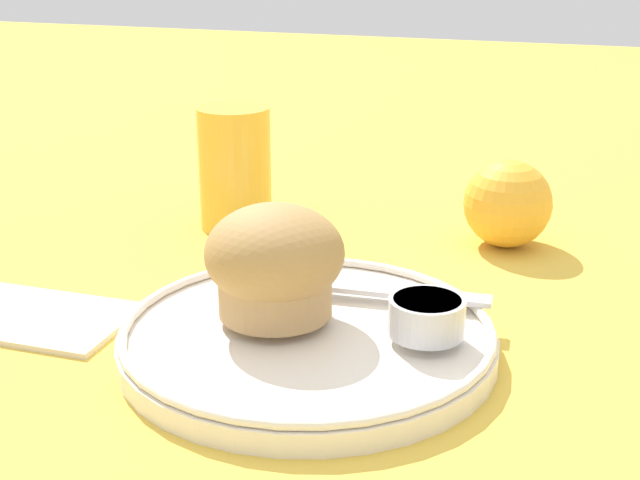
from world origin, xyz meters
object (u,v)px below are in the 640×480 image
muffin (272,265)px  orange_fruit (508,204)px  juice_glass (235,168)px  butter_knife (362,289)px

muffin → orange_fruit: (0.12, 0.23, -0.02)m
orange_fruit → juice_glass: bearing=-173.8°
juice_glass → butter_knife: bearing=-44.0°
muffin → juice_glass: (-0.11, 0.20, -0.00)m
muffin → butter_knife: (0.04, 0.05, -0.03)m
butter_knife → orange_fruit: size_ratio=2.39×
butter_knife → orange_fruit: bearing=63.6°
orange_fruit → butter_knife: bearing=-113.2°
butter_knife → juice_glass: (-0.15, 0.15, 0.03)m
butter_knife → juice_glass: juice_glass is taller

